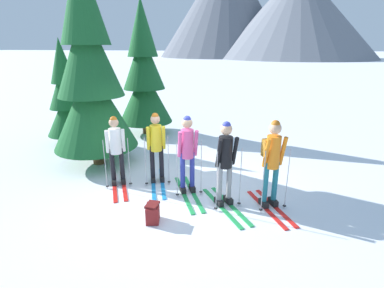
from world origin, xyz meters
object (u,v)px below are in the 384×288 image
skier_in_white (116,148)px  pine_tree_far (90,74)px  skier_in_pink (187,150)px  skier_in_black (225,160)px  skier_in_orange (272,158)px  backpack_on_snow_front (153,213)px  skier_in_yellow (156,145)px  pine_tree_mid (144,75)px  pine_tree_near (66,97)px

skier_in_white → pine_tree_far: 2.25m
pine_tree_far → skier_in_pink: bearing=-20.8°
pine_tree_far → skier_in_black: bearing=-21.3°
skier_in_black → pine_tree_far: (-3.79, 1.48, 1.48)m
skier_in_orange → backpack_on_snow_front: (-2.15, -1.11, -0.88)m
skier_in_white → skier_in_yellow: bearing=21.4°
skier_in_white → skier_in_black: (2.61, -0.37, 0.09)m
skier_in_yellow → skier_in_orange: bearing=-11.6°
skier_in_pink → backpack_on_snow_front: bearing=-104.5°
skier_in_white → pine_tree_mid: pine_tree_mid is taller
skier_in_black → pine_tree_mid: 6.01m
skier_in_orange → pine_tree_mid: (-4.52, 4.50, 1.13)m
skier_in_orange → pine_tree_near: 7.17m
skier_in_black → skier_in_white: bearing=172.0°
skier_in_black → skier_in_pink: bearing=157.1°
skier_in_white → pine_tree_near: (-3.07, 2.56, 0.66)m
pine_tree_mid → skier_in_pink: bearing=-57.6°
pine_tree_far → backpack_on_snow_front: pine_tree_far is taller
skier_in_black → pine_tree_mid: bearing=127.7°
skier_in_white → skier_in_black: 2.64m
skier_in_orange → backpack_on_snow_front: skier_in_orange is taller
skier_in_white → skier_in_orange: (3.52, -0.20, 0.15)m
skier_in_white → skier_in_pink: (1.72, 0.01, 0.10)m
pine_tree_far → skier_in_white: bearing=-43.5°
backpack_on_snow_front → pine_tree_near: bearing=138.9°
skier_in_white → skier_in_black: size_ratio=0.93×
skier_in_pink → skier_in_orange: skier_in_orange is taller
skier_in_orange → pine_tree_mid: bearing=135.1°
skier_in_white → skier_in_orange: skier_in_orange is taller
skier_in_yellow → pine_tree_far: bearing=159.4°
skier_in_pink → skier_in_black: bearing=-22.9°
pine_tree_mid → backpack_on_snow_front: 6.41m
pine_tree_near → backpack_on_snow_front: bearing=-41.1°
skier_in_white → skier_in_pink: skier_in_pink is taller
skier_in_pink → backpack_on_snow_front: skier_in_pink is taller
skier_in_black → skier_in_orange: 0.93m
skier_in_yellow → pine_tree_far: 2.67m
pine_tree_far → backpack_on_snow_front: 4.20m
skier_in_yellow → skier_in_pink: bearing=-21.4°
pine_tree_near → pine_tree_mid: 2.77m
pine_tree_mid → pine_tree_far: bearing=-93.2°
pine_tree_mid → pine_tree_far: size_ratio=0.88×
skier_in_white → pine_tree_mid: bearing=103.0°
skier_in_pink → pine_tree_near: bearing=152.0°
pine_tree_near → pine_tree_mid: size_ratio=0.72×
skier_in_white → skier_in_black: bearing=-8.0°
skier_in_white → skier_in_orange: bearing=-3.2°
skier_in_orange → pine_tree_far: size_ratio=0.34×
skier_in_white → skier_in_yellow: 0.94m
skier_in_orange → pine_tree_mid: pine_tree_mid is taller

